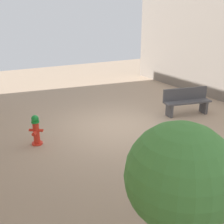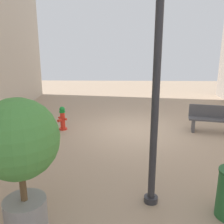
{
  "view_description": "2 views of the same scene",
  "coord_description": "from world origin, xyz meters",
  "px_view_note": "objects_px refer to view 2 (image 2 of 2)",
  "views": [
    {
      "loc": [
        4.24,
        7.17,
        3.45
      ],
      "look_at": [
        0.7,
        0.83,
        0.89
      ],
      "focal_mm": 44.59,
      "sensor_mm": 36.0,
      "label": 1
    },
    {
      "loc": [
        0.62,
        8.84,
        3.17
      ],
      "look_at": [
        0.82,
        0.8,
        0.9
      ],
      "focal_mm": 41.32,
      "sensor_mm": 36.0,
      "label": 2
    }
  ],
  "objects_px": {
    "planter_tree": "(19,149)",
    "street_lamp": "(157,67)",
    "bench_near": "(214,119)",
    "fire_hydrant": "(62,118)"
  },
  "relations": [
    {
      "from": "fire_hydrant",
      "to": "street_lamp",
      "type": "relative_size",
      "value": 0.2
    },
    {
      "from": "fire_hydrant",
      "to": "planter_tree",
      "type": "bearing_deg",
      "value": 94.95
    },
    {
      "from": "bench_near",
      "to": "planter_tree",
      "type": "height_order",
      "value": "planter_tree"
    },
    {
      "from": "fire_hydrant",
      "to": "bench_near",
      "type": "bearing_deg",
      "value": 178.54
    },
    {
      "from": "planter_tree",
      "to": "street_lamp",
      "type": "relative_size",
      "value": 0.53
    },
    {
      "from": "fire_hydrant",
      "to": "bench_near",
      "type": "relative_size",
      "value": 0.48
    },
    {
      "from": "bench_near",
      "to": "street_lamp",
      "type": "relative_size",
      "value": 0.41
    },
    {
      "from": "fire_hydrant",
      "to": "planter_tree",
      "type": "relative_size",
      "value": 0.37
    },
    {
      "from": "bench_near",
      "to": "planter_tree",
      "type": "relative_size",
      "value": 0.78
    },
    {
      "from": "planter_tree",
      "to": "bench_near",
      "type": "bearing_deg",
      "value": -134.79
    }
  ]
}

